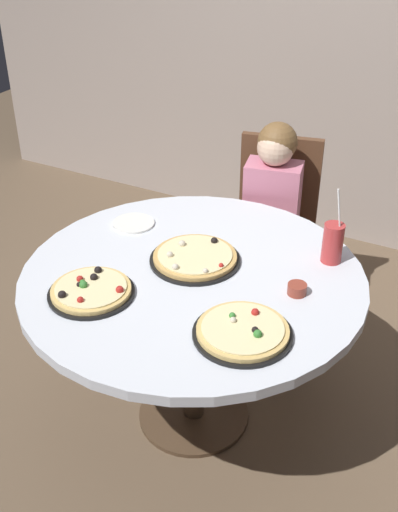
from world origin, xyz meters
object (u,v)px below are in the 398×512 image
at_px(pizza_cheese, 243,331).
at_px(plate_small, 133,223).
at_px(dining_table, 193,292).
at_px(soda_cup, 333,243).
at_px(pizza_veggie, 195,258).
at_px(diner_child, 267,247).
at_px(sauce_bowl, 297,289).
at_px(pizza_pepperoni, 91,291).
at_px(chair_wooden, 274,221).

distance_m(pizza_cheese, plate_small, 0.86).
relative_size(dining_table, soda_cup, 4.26).
xyz_separation_m(pizza_veggie, plate_small, (-0.37, 0.14, -0.01)).
height_order(dining_table, pizza_cheese, pizza_cheese).
bearing_deg(plate_small, soda_cup, 7.68).
distance_m(soda_cup, plate_small, 0.85).
height_order(pizza_veggie, pizza_cheese, same).
height_order(dining_table, soda_cup, soda_cup).
distance_m(dining_table, pizza_cheese, 0.42).
relative_size(diner_child, sauce_bowl, 15.46).
relative_size(pizza_cheese, pizza_pepperoni, 1.06).
bearing_deg(sauce_bowl, pizza_cheese, -103.63).
height_order(pizza_pepperoni, plate_small, pizza_pepperoni).
distance_m(pizza_pepperoni, soda_cup, 0.93).
bearing_deg(dining_table, pizza_veggie, 112.99).
relative_size(sauce_bowl, plate_small, 0.39).
relative_size(chair_wooden, pizza_cheese, 2.86).
bearing_deg(sauce_bowl, pizza_pepperoni, -151.69).
bearing_deg(pizza_pepperoni, pizza_veggie, 58.99).
xyz_separation_m(dining_table, pizza_pepperoni, (-0.26, -0.29, 0.11)).
distance_m(diner_child, soda_cup, 0.67).
bearing_deg(chair_wooden, plate_small, -119.46).
xyz_separation_m(soda_cup, sauce_bowl, (-0.04, -0.27, -0.06)).
bearing_deg(soda_cup, dining_table, -142.65).
height_order(pizza_veggie, sauce_bowl, pizza_veggie).
xyz_separation_m(soda_cup, plate_small, (-0.84, -0.11, -0.08)).
xyz_separation_m(pizza_pepperoni, sauce_bowl, (0.65, 0.35, 0.00)).
xyz_separation_m(chair_wooden, pizza_pepperoni, (-0.24, -1.20, 0.24)).
bearing_deg(chair_wooden, dining_table, -88.78).
relative_size(dining_table, sauce_bowl, 18.69).
bearing_deg(pizza_pepperoni, pizza_cheese, 4.42).
bearing_deg(pizza_veggie, plate_small, 159.84).
height_order(pizza_veggie, pizza_pepperoni, pizza_pepperoni).
height_order(dining_table, chair_wooden, chair_wooden).
xyz_separation_m(pizza_veggie, pizza_cheese, (0.35, -0.33, -0.00)).
height_order(dining_table, plate_small, plate_small).
relative_size(soda_cup, plate_small, 1.71).
xyz_separation_m(dining_table, diner_child, (0.02, 0.72, -0.18)).
relative_size(pizza_veggie, sauce_bowl, 5.06).
relative_size(dining_table, pizza_veggie, 3.69).
bearing_deg(pizza_pepperoni, dining_table, 48.60).
relative_size(chair_wooden, sauce_bowl, 13.57).
relative_size(pizza_veggie, pizza_cheese, 1.07).
relative_size(chair_wooden, pizza_veggie, 2.68).
distance_m(dining_table, plate_small, 0.47).
xyz_separation_m(diner_child, pizza_cheese, (0.30, -0.97, 0.28)).
distance_m(pizza_veggie, pizza_pepperoni, 0.43).
bearing_deg(dining_table, plate_small, 151.95).
bearing_deg(diner_child, plate_small, -129.79).
distance_m(diner_child, pizza_veggie, 0.71).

